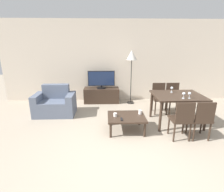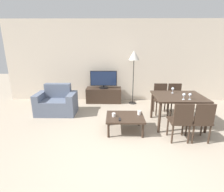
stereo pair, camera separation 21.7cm
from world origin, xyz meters
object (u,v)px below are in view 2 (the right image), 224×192
(cup_white_near, at_px, (114,115))
(wine_glass_right, at_px, (184,95))
(coffee_table, at_px, (125,118))
(wine_glass_left, at_px, (190,95))
(dining_chair_near, at_px, (181,120))
(wine_glass_center, at_px, (173,89))
(cup_colored_far, at_px, (139,113))
(floor_lamp, at_px, (134,58))
(dining_table, at_px, (178,99))
(armchair, at_px, (57,103))
(remote_primary, at_px, (120,119))
(tv_stand, at_px, (104,95))
(dining_chair_far_left, at_px, (161,97))
(tv, at_px, (104,80))
(dining_chair_near_right, at_px, (201,120))
(dining_chair_far, at_px, (175,97))

(cup_white_near, height_order, wine_glass_right, wine_glass_right)
(coffee_table, distance_m, wine_glass_left, 1.51)
(dining_chair_near, height_order, wine_glass_center, wine_glass_center)
(dining_chair_near, bearing_deg, cup_colored_far, 144.97)
(dining_chair_near, relative_size, floor_lamp, 0.49)
(dining_table, distance_m, wine_glass_center, 0.30)
(dining_table, xyz_separation_m, wine_glass_left, (0.14, -0.29, 0.19))
(wine_glass_left, height_order, wine_glass_center, same)
(wine_glass_center, bearing_deg, armchair, 171.16)
(remote_primary, xyz_separation_m, wine_glass_right, (1.41, 0.25, 0.48))
(tv_stand, relative_size, floor_lamp, 0.67)
(dining_chair_near, bearing_deg, wine_glass_center, 82.77)
(dining_chair_far_left, relative_size, cup_colored_far, 8.99)
(floor_lamp, distance_m, wine_glass_left, 2.26)
(dining_table, xyz_separation_m, cup_white_near, (-1.53, -0.37, -0.25))
(tv, bearing_deg, coffee_table, -73.83)
(coffee_table, bearing_deg, wine_glass_left, 2.53)
(dining_chair_near, height_order, cup_white_near, dining_chair_near)
(wine_glass_right, bearing_deg, dining_chair_near_right, -66.99)
(tv, xyz_separation_m, remote_primary, (0.48, -2.28, -0.41))
(floor_lamp, height_order, wine_glass_center, floor_lamp)
(cup_white_near, bearing_deg, dining_chair_far_left, 40.80)
(remote_primary, distance_m, cup_colored_far, 0.55)
(tv, distance_m, coffee_table, 2.22)
(tv, distance_m, dining_chair_far, 2.32)
(dining_table, xyz_separation_m, dining_chair_far_left, (-0.20, 0.78, -0.18))
(floor_lamp, bearing_deg, wine_glass_center, -58.64)
(dining_chair_near_right, height_order, wine_glass_right, wine_glass_right)
(dining_chair_far, xyz_separation_m, wine_glass_left, (-0.07, -1.07, 0.37))
(coffee_table, height_order, floor_lamp, floor_lamp)
(armchair, xyz_separation_m, cup_white_near, (1.63, -1.08, 0.10))
(dining_chair_near, distance_m, dining_chair_far, 1.60)
(tv_stand, bearing_deg, dining_table, -42.54)
(armchair, xyz_separation_m, dining_chair_far_left, (2.96, 0.07, 0.17))
(wine_glass_center, bearing_deg, remote_primary, -149.94)
(tv_stand, distance_m, wine_glass_left, 2.92)
(dining_table, bearing_deg, dining_chair_far_left, 104.68)
(cup_white_near, bearing_deg, remote_primary, -53.87)
(tv, height_order, dining_chair_far, tv)
(floor_lamp, distance_m, remote_primary, 2.48)
(tv_stand, bearing_deg, wine_glass_right, -47.10)
(dining_table, xyz_separation_m, wine_glass_center, (-0.08, 0.22, 0.19))
(dining_chair_near_right, height_order, wine_glass_left, wine_glass_left)
(dining_chair_far, distance_m, cup_colored_far, 1.55)
(dining_chair_near_right, distance_m, wine_glass_center, 1.10)
(dining_chair_near, relative_size, dining_chair_near_right, 1.00)
(tv, bearing_deg, wine_glass_left, -45.00)
(dining_chair_near_right, relative_size, dining_chair_far_left, 1.00)
(armchair, relative_size, dining_table, 0.94)
(dining_chair_near_right, relative_size, remote_primary, 5.63)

